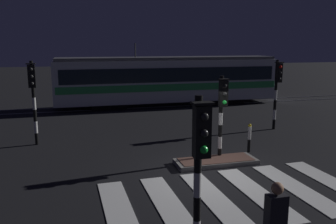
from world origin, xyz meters
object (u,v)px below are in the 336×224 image
object	(u,v)px
traffic_light_corner_far_left	(33,90)
traffic_light_kerb_mid_left	(200,159)
traffic_light_corner_far_right	(277,84)
traffic_light_median_centre	(222,106)
tram	(168,79)
bollard_island_edge	(249,138)

from	to	relation	value
traffic_light_corner_far_left	traffic_light_kerb_mid_left	bearing A→B (deg)	-69.09
traffic_light_corner_far_right	traffic_light_corner_far_left	bearing A→B (deg)	178.99
traffic_light_corner_far_right	traffic_light_median_centre	bearing A→B (deg)	-140.78
traffic_light_kerb_mid_left	traffic_light_corner_far_left	bearing A→B (deg)	110.91
traffic_light_kerb_mid_left	traffic_light_corner_far_right	size ratio (longest dim) A/B	0.96
traffic_light_corner_far_left	tram	bearing A→B (deg)	45.66
traffic_light_kerb_mid_left	traffic_light_median_centre	distance (m)	6.28
traffic_light_median_centre	traffic_light_corner_far_left	size ratio (longest dim) A/B	0.88
traffic_light_kerb_mid_left	traffic_light_median_centre	size ratio (longest dim) A/B	1.07
tram	traffic_light_kerb_mid_left	bearing A→B (deg)	-103.70
traffic_light_corner_far_left	tram	distance (m)	11.20
traffic_light_corner_far_right	bollard_island_edge	bearing A→B (deg)	-135.09
traffic_light_kerb_mid_left	traffic_light_median_centre	world-z (taller)	traffic_light_kerb_mid_left
tram	bollard_island_edge	distance (m)	11.22
traffic_light_corner_far_left	traffic_light_corner_far_right	world-z (taller)	traffic_light_corner_far_left
traffic_light_corner_far_left	bollard_island_edge	xyz separation A→B (m)	(7.94, -3.16, -1.71)
traffic_light_kerb_mid_left	traffic_light_median_centre	bearing A→B (deg)	62.48
tram	bollard_island_edge	bearing A→B (deg)	-89.37
traffic_light_median_centre	traffic_light_corner_far_left	distance (m)	7.52
traffic_light_kerb_mid_left	traffic_light_corner_far_left	world-z (taller)	traffic_light_corner_far_left
traffic_light_corner_far_left	tram	size ratio (longest dim) A/B	0.23
traffic_light_kerb_mid_left	traffic_light_corner_far_right	xyz separation A→B (m)	(7.34, 9.18, 0.09)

